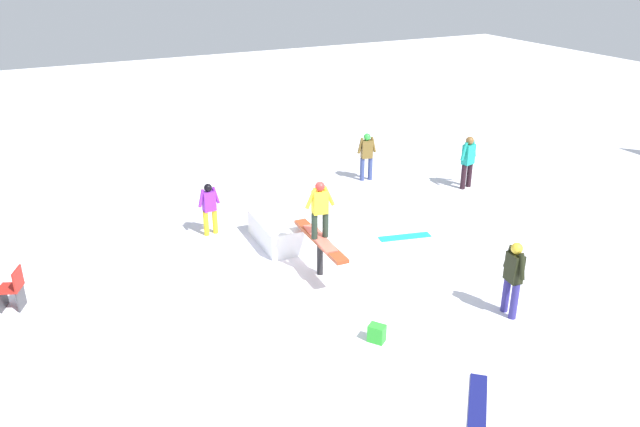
{
  "coord_description": "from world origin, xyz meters",
  "views": [
    {
      "loc": [
        10.97,
        -5.46,
        6.8
      ],
      "look_at": [
        0.0,
        0.0,
        1.48
      ],
      "focal_mm": 35.0,
      "sensor_mm": 36.0,
      "label": 1
    }
  ],
  "objects_px": {
    "rail_feature": "(320,245)",
    "bystander_teal": "(468,159)",
    "bystander_brown": "(367,154)",
    "bystander_black": "(513,275)",
    "backpack_on_snow": "(377,333)",
    "loose_snowboard_white": "(60,235)",
    "loose_snowboard_navy": "(478,404)",
    "bystander_purple": "(209,206)",
    "loose_snowboard_cyan": "(405,237)",
    "main_rider_on_rail": "(320,212)",
    "folding_chair": "(13,290)"
  },
  "relations": [
    {
      "from": "loose_snowboard_navy",
      "to": "bystander_teal",
      "type": "bearing_deg",
      "value": -176.22
    },
    {
      "from": "bystander_black",
      "to": "loose_snowboard_navy",
      "type": "relative_size",
      "value": 1.03
    },
    {
      "from": "backpack_on_snow",
      "to": "bystander_teal",
      "type": "bearing_deg",
      "value": -85.62
    },
    {
      "from": "bystander_brown",
      "to": "backpack_on_snow",
      "type": "distance_m",
      "value": 8.65
    },
    {
      "from": "main_rider_on_rail",
      "to": "bystander_purple",
      "type": "bearing_deg",
      "value": -147.85
    },
    {
      "from": "backpack_on_snow",
      "to": "loose_snowboard_white",
      "type": "bearing_deg",
      "value": -3.51
    },
    {
      "from": "bystander_teal",
      "to": "bystander_purple",
      "type": "distance_m",
      "value": 7.89
    },
    {
      "from": "bystander_brown",
      "to": "loose_snowboard_cyan",
      "type": "xyz_separation_m",
      "value": [
        4.03,
        -1.22,
        -0.83
      ]
    },
    {
      "from": "main_rider_on_rail",
      "to": "bystander_black",
      "type": "distance_m",
      "value": 4.15
    },
    {
      "from": "rail_feature",
      "to": "bystander_teal",
      "type": "xyz_separation_m",
      "value": [
        -2.85,
        6.34,
        0.16
      ]
    },
    {
      "from": "loose_snowboard_cyan",
      "to": "main_rider_on_rail",
      "type": "bearing_deg",
      "value": 27.94
    },
    {
      "from": "main_rider_on_rail",
      "to": "bystander_purple",
      "type": "distance_m",
      "value": 3.55
    },
    {
      "from": "main_rider_on_rail",
      "to": "bystander_brown",
      "type": "bearing_deg",
      "value": 145.87
    },
    {
      "from": "bystander_teal",
      "to": "folding_chair",
      "type": "height_order",
      "value": "bystander_teal"
    },
    {
      "from": "rail_feature",
      "to": "bystander_brown",
      "type": "xyz_separation_m",
      "value": [
        -4.78,
        3.98,
        0.11
      ]
    },
    {
      "from": "bystander_teal",
      "to": "backpack_on_snow",
      "type": "distance_m",
      "value": 8.65
    },
    {
      "from": "loose_snowboard_navy",
      "to": "loose_snowboard_cyan",
      "type": "distance_m",
      "value": 6.23
    },
    {
      "from": "bystander_black",
      "to": "bystander_purple",
      "type": "relative_size",
      "value": 1.16
    },
    {
      "from": "bystander_brown",
      "to": "loose_snowboard_cyan",
      "type": "relative_size",
      "value": 1.13
    },
    {
      "from": "loose_snowboard_navy",
      "to": "loose_snowboard_white",
      "type": "xyz_separation_m",
      "value": [
        -9.69,
        -5.34,
        0.0
      ]
    },
    {
      "from": "loose_snowboard_white",
      "to": "folding_chair",
      "type": "relative_size",
      "value": 1.66
    },
    {
      "from": "rail_feature",
      "to": "backpack_on_snow",
      "type": "relative_size",
      "value": 6.76
    },
    {
      "from": "main_rider_on_rail",
      "to": "bystander_black",
      "type": "bearing_deg",
      "value": 45.48
    },
    {
      "from": "bystander_purple",
      "to": "loose_snowboard_navy",
      "type": "bearing_deg",
      "value": 96.73
    },
    {
      "from": "rail_feature",
      "to": "bystander_black",
      "type": "height_order",
      "value": "bystander_black"
    },
    {
      "from": "rail_feature",
      "to": "loose_snowboard_white",
      "type": "xyz_separation_m",
      "value": [
        -4.7,
        -5.0,
        -0.72
      ]
    },
    {
      "from": "loose_snowboard_navy",
      "to": "bystander_purple",
      "type": "bearing_deg",
      "value": -125.69
    },
    {
      "from": "loose_snowboard_white",
      "to": "bystander_brown",
      "type": "bearing_deg",
      "value": 58.3
    },
    {
      "from": "loose_snowboard_cyan",
      "to": "bystander_teal",
      "type": "bearing_deg",
      "value": -136.7
    },
    {
      "from": "rail_feature",
      "to": "bystander_teal",
      "type": "height_order",
      "value": "bystander_teal"
    },
    {
      "from": "bystander_brown",
      "to": "bystander_black",
      "type": "bearing_deg",
      "value": 91.14
    },
    {
      "from": "bystander_teal",
      "to": "loose_snowboard_cyan",
      "type": "distance_m",
      "value": 4.25
    },
    {
      "from": "bystander_purple",
      "to": "bystander_black",
      "type": "bearing_deg",
      "value": 117.3
    },
    {
      "from": "bystander_teal",
      "to": "loose_snowboard_cyan",
      "type": "xyz_separation_m",
      "value": [
        2.11,
        -3.58,
        -0.88
      ]
    },
    {
      "from": "rail_feature",
      "to": "bystander_purple",
      "type": "distance_m",
      "value": 3.47
    },
    {
      "from": "loose_snowboard_navy",
      "to": "backpack_on_snow",
      "type": "relative_size",
      "value": 4.52
    },
    {
      "from": "rail_feature",
      "to": "main_rider_on_rail",
      "type": "relative_size",
      "value": 1.56
    },
    {
      "from": "bystander_brown",
      "to": "loose_snowboard_cyan",
      "type": "height_order",
      "value": "bystander_brown"
    },
    {
      "from": "main_rider_on_rail",
      "to": "loose_snowboard_cyan",
      "type": "relative_size",
      "value": 1.11
    },
    {
      "from": "main_rider_on_rail",
      "to": "bystander_purple",
      "type": "relative_size",
      "value": 1.08
    },
    {
      "from": "bystander_black",
      "to": "backpack_on_snow",
      "type": "xyz_separation_m",
      "value": [
        -0.38,
        -2.82,
        -0.72
      ]
    },
    {
      "from": "bystander_brown",
      "to": "loose_snowboard_navy",
      "type": "xyz_separation_m",
      "value": [
        9.77,
        -3.64,
        -0.83
      ]
    },
    {
      "from": "loose_snowboard_cyan",
      "to": "backpack_on_snow",
      "type": "distance_m",
      "value": 4.59
    },
    {
      "from": "bystander_black",
      "to": "bystander_teal",
      "type": "xyz_separation_m",
      "value": [
        -6.0,
        3.72,
        0.01
      ]
    },
    {
      "from": "rail_feature",
      "to": "loose_snowboard_navy",
      "type": "bearing_deg",
      "value": 5.8
    },
    {
      "from": "rail_feature",
      "to": "loose_snowboard_cyan",
      "type": "relative_size",
      "value": 1.74
    },
    {
      "from": "bystander_brown",
      "to": "bystander_teal",
      "type": "bearing_deg",
      "value": 151.66
    },
    {
      "from": "bystander_teal",
      "to": "loose_snowboard_navy",
      "type": "height_order",
      "value": "bystander_teal"
    },
    {
      "from": "rail_feature",
      "to": "folding_chair",
      "type": "relative_size",
      "value": 2.61
    },
    {
      "from": "bystander_teal",
      "to": "bystander_purple",
      "type": "xyz_separation_m",
      "value": [
        -0.25,
        -7.89,
        -0.13
      ]
    }
  ]
}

